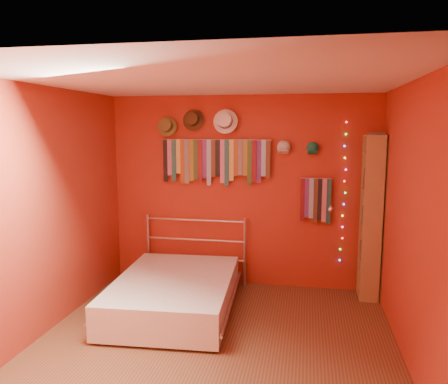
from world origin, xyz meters
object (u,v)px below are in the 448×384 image
Objects in this scene: bookshelf at (375,217)px; bed at (175,293)px; tie_rack at (215,159)px; reading_lamp at (330,209)px.

bookshelf reaches higher than bed.
bed is at bearing -104.97° from tie_rack.
reading_lamp reaches higher than bed.
bed is (-2.27, -0.84, -0.80)m from bookshelf.
bed is (-0.26, -0.99, -1.46)m from tie_rack.
reading_lamp is 2.12m from bed.
bookshelf reaches higher than tie_rack.
bookshelf is at bearing 1.79° from reading_lamp.
tie_rack is 1.59m from reading_lamp.
tie_rack is at bearing 175.58° from bookshelf.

